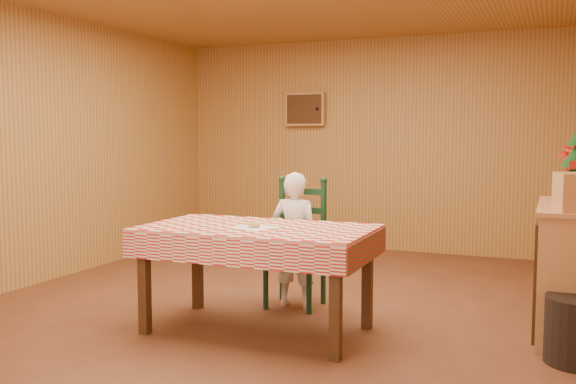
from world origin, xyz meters
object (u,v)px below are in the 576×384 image
(seated_child, at_px, (295,240))
(ladder_chair, at_px, (298,246))
(shelf_unit, at_px, (575,269))
(dining_table, at_px, (257,238))

(seated_child, bearing_deg, ladder_chair, -90.00)
(ladder_chair, height_order, shelf_unit, ladder_chair)
(dining_table, xyz_separation_m, ladder_chair, (0.00, 0.79, -0.18))
(seated_child, distance_m, shelf_unit, 2.13)
(seated_child, height_order, shelf_unit, seated_child)
(ladder_chair, relative_size, shelf_unit, 0.87)
(ladder_chair, relative_size, seated_child, 0.96)
(dining_table, height_order, ladder_chair, ladder_chair)
(ladder_chair, distance_m, shelf_unit, 2.13)
(ladder_chair, xyz_separation_m, seated_child, (-0.00, -0.06, 0.06))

